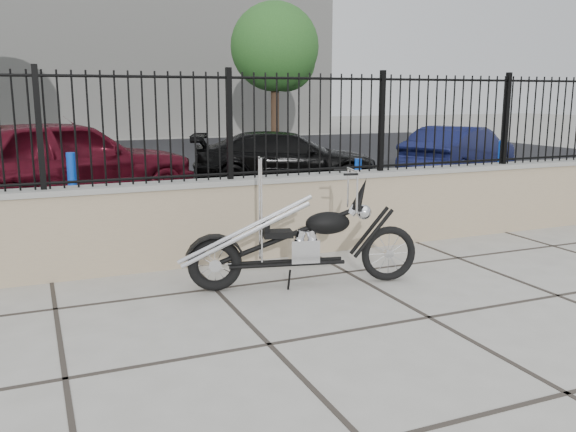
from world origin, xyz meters
The scene contains 13 objects.
ground_plane centered at (0.00, 0.00, 0.00)m, with size 90.00×90.00×0.00m, color #99968E.
parking_lot centered at (0.00, 12.50, 0.00)m, with size 30.00×30.00×0.00m, color black.
retaining_wall centered at (0.00, 2.50, 0.48)m, with size 14.00×0.36×0.96m, color gray.
iron_fence centered at (0.00, 2.50, 1.56)m, with size 14.00×0.08×1.20m, color black.
background_building centered at (0.00, 26.50, 4.00)m, with size 22.00×6.00×8.00m, color beige.
chopper_motorcycle centered at (-0.68, 1.26, 0.67)m, with size 2.24×0.39×1.34m, color black, non-canonical shape.
car_red centered at (-2.60, 6.85, 0.78)m, with size 1.84×4.58×1.56m, color #4E0B17.
car_black centered at (1.90, 7.69, 0.57)m, with size 1.61×3.96×1.15m, color black.
car_blue centered at (6.16, 7.38, 0.60)m, with size 1.27×3.64×1.20m, color #10153D.
bollard_a centered at (-2.56, 5.21, 0.54)m, with size 0.13×0.13×1.09m, color #0D17C3.
bollard_b centered at (1.69, 4.29, 0.46)m, with size 0.11×0.11×0.91m, color #0B46B1.
bollard_c centered at (5.26, 5.03, 0.52)m, with size 0.13×0.13×1.05m, color #0D2ED0.
tree_right centered at (5.26, 16.76, 3.73)m, with size 3.16×3.16×5.33m.
Camera 1 is at (-3.11, -4.16, 1.91)m, focal length 38.00 mm.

